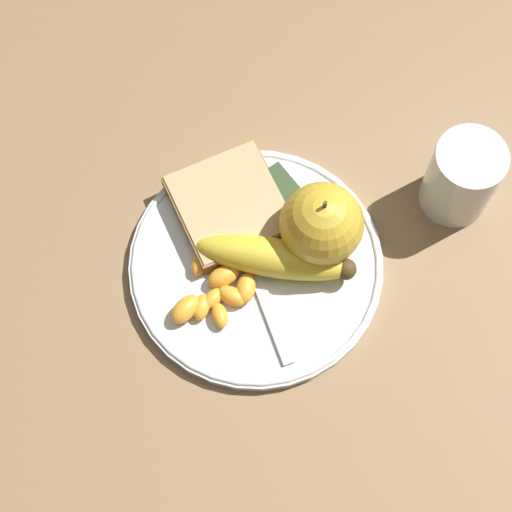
# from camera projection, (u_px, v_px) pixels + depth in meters

# --- Properties ---
(ground_plane) EXTENTS (3.00, 3.00, 0.00)m
(ground_plane) POSITION_uv_depth(u_px,v_px,m) (256.00, 267.00, 0.87)
(ground_plane) COLOR olive
(plate) EXTENTS (0.26, 0.26, 0.01)m
(plate) POSITION_uv_depth(u_px,v_px,m) (256.00, 265.00, 0.86)
(plate) COLOR silver
(plate) RESTS_ON ground_plane
(juice_glass) EXTENTS (0.07, 0.07, 0.09)m
(juice_glass) POSITION_uv_depth(u_px,v_px,m) (461.00, 179.00, 0.86)
(juice_glass) COLOR silver
(juice_glass) RESTS_ON ground_plane
(apple) EXTENTS (0.08, 0.08, 0.09)m
(apple) POSITION_uv_depth(u_px,v_px,m) (321.00, 224.00, 0.83)
(apple) COLOR gold
(apple) RESTS_ON plate
(banana) EXTENTS (0.14, 0.14, 0.04)m
(banana) POSITION_uv_depth(u_px,v_px,m) (276.00, 258.00, 0.84)
(banana) COLOR yellow
(banana) RESTS_ON plate
(bread_slice) EXTENTS (0.13, 0.13, 0.02)m
(bread_slice) POSITION_uv_depth(u_px,v_px,m) (230.00, 206.00, 0.87)
(bread_slice) COLOR olive
(bread_slice) RESTS_ON plate
(fork) EXTENTS (0.17, 0.07, 0.00)m
(fork) POSITION_uv_depth(u_px,v_px,m) (254.00, 271.00, 0.85)
(fork) COLOR silver
(fork) RESTS_ON plate
(jam_packet) EXTENTS (0.04, 0.03, 0.02)m
(jam_packet) POSITION_uv_depth(u_px,v_px,m) (277.00, 189.00, 0.88)
(jam_packet) COLOR white
(jam_packet) RESTS_ON plate
(orange_segment_0) EXTENTS (0.03, 0.04, 0.02)m
(orange_segment_0) POSITION_uv_depth(u_px,v_px,m) (185.00, 308.00, 0.83)
(orange_segment_0) COLOR #F9A32D
(orange_segment_0) RESTS_ON plate
(orange_segment_1) EXTENTS (0.04, 0.04, 0.02)m
(orange_segment_1) POSITION_uv_depth(u_px,v_px,m) (246.00, 288.00, 0.84)
(orange_segment_1) COLOR #F9A32D
(orange_segment_1) RESTS_ON plate
(orange_segment_2) EXTENTS (0.03, 0.03, 0.02)m
(orange_segment_2) POSITION_uv_depth(u_px,v_px,m) (201.00, 307.00, 0.83)
(orange_segment_2) COLOR #F9A32D
(orange_segment_2) RESTS_ON plate
(orange_segment_3) EXTENTS (0.03, 0.04, 0.02)m
(orange_segment_3) POSITION_uv_depth(u_px,v_px,m) (224.00, 276.00, 0.84)
(orange_segment_3) COLOR #F9A32D
(orange_segment_3) RESTS_ON plate
(orange_segment_4) EXTENTS (0.02, 0.03, 0.01)m
(orange_segment_4) POSITION_uv_depth(u_px,v_px,m) (212.00, 299.00, 0.84)
(orange_segment_4) COLOR #F9A32D
(orange_segment_4) RESTS_ON plate
(orange_segment_5) EXTENTS (0.03, 0.02, 0.01)m
(orange_segment_5) POSITION_uv_depth(u_px,v_px,m) (220.00, 316.00, 0.83)
(orange_segment_5) COLOR #F9A32D
(orange_segment_5) RESTS_ON plate
(orange_segment_6) EXTENTS (0.03, 0.03, 0.02)m
(orange_segment_6) POSITION_uv_depth(u_px,v_px,m) (200.00, 263.00, 0.85)
(orange_segment_6) COLOR #F9A32D
(orange_segment_6) RESTS_ON plate
(orange_segment_7) EXTENTS (0.04, 0.03, 0.02)m
(orange_segment_7) POSITION_uv_depth(u_px,v_px,m) (232.00, 296.00, 0.84)
(orange_segment_7) COLOR #F9A32D
(orange_segment_7) RESTS_ON plate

